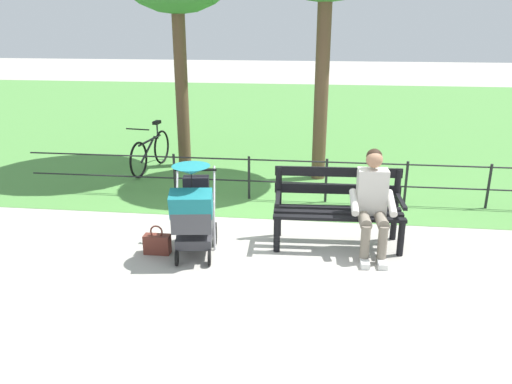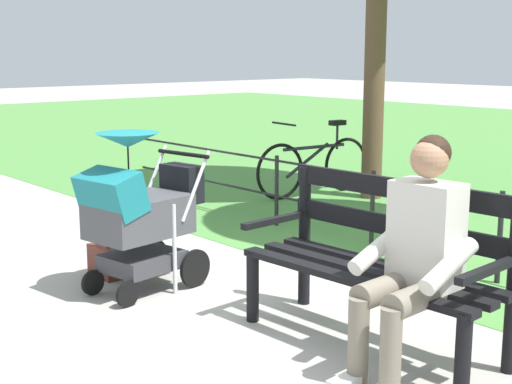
# 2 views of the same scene
# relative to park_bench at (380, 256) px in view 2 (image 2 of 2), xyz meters

# --- Properties ---
(ground_plane) EXTENTS (60.00, 60.00, 0.00)m
(ground_plane) POSITION_rel_park_bench_xyz_m (0.73, 0.12, -0.53)
(ground_plane) COLOR #ADA89E
(park_bench) EXTENTS (1.62, 0.66, 0.96)m
(park_bench) POSITION_rel_park_bench_xyz_m (0.00, 0.00, 0.00)
(park_bench) COLOR black
(park_bench) RESTS_ON ground
(person_on_bench) EXTENTS (0.55, 0.74, 1.28)m
(person_on_bench) POSITION_rel_park_bench_xyz_m (-0.40, 0.22, 0.15)
(person_on_bench) COLOR slate
(person_on_bench) RESTS_ON ground
(stroller) EXTENTS (0.62, 0.94, 1.15)m
(stroller) POSITION_rel_park_bench_xyz_m (1.71, 0.57, 0.07)
(stroller) COLOR black
(stroller) RESTS_ON ground
(handbag) EXTENTS (0.32, 0.14, 0.37)m
(handbag) POSITION_rel_park_bench_xyz_m (2.18, 0.58, -0.40)
(handbag) COLOR brown
(handbag) RESTS_ON ground
(park_fence) EXTENTS (8.49, 0.04, 0.70)m
(park_fence) POSITION_rel_park_bench_xyz_m (0.23, -1.52, -0.10)
(park_fence) COLOR black
(park_fence) RESTS_ON ground
(bicycle) EXTENTS (0.44, 1.65, 0.89)m
(bicycle) POSITION_rel_park_bench_xyz_m (3.40, -2.93, -0.16)
(bicycle) COLOR black
(bicycle) RESTS_ON ground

